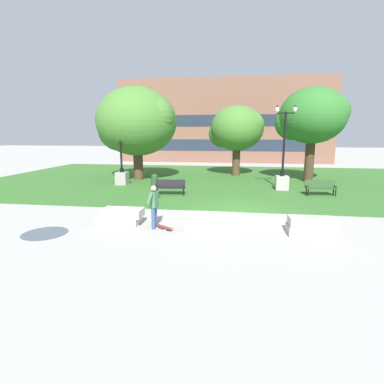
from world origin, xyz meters
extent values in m
plane|color=#A3A09B|center=(0.00, 0.00, 0.00)|extent=(140.00, 140.00, 0.00)
cube|color=#336628|center=(0.00, 10.00, 0.01)|extent=(40.00, 20.00, 0.02)
cube|color=#B2ADA3|center=(-5.05, -2.50, 0.16)|extent=(1.80, 0.90, 0.32)
cube|color=#BBB6AB|center=(-4.86, -2.50, 0.48)|extent=(1.66, 0.83, 0.32)
cube|color=#B2ADA3|center=(-1.25, -2.79, 0.16)|extent=(1.80, 0.90, 0.32)
cube|color=#BBB6AB|center=(-1.29, -2.79, 0.48)|extent=(1.66, 0.83, 0.32)
cube|color=#9E9991|center=(2.55, -2.79, 0.16)|extent=(1.80, 0.90, 0.32)
cube|color=#A6A098|center=(2.52, -2.79, 0.48)|extent=(1.66, 0.83, 0.32)
cylinder|color=#384C7A|center=(-3.39, -2.80, 0.43)|extent=(0.15, 0.15, 0.86)
cylinder|color=#384C7A|center=(-3.42, -3.00, 0.43)|extent=(0.15, 0.15, 0.86)
cube|color=#3D7047|center=(-3.41, -2.90, 1.16)|extent=(0.28, 0.42, 0.60)
cylinder|color=#3D7047|center=(-3.38, -2.43, 1.29)|extent=(0.16, 0.51, 0.42)
cylinder|color=#3D7047|center=(-3.44, -3.38, 1.29)|extent=(0.16, 0.51, 0.42)
sphere|color=tan|center=(-3.41, -2.90, 1.60)|extent=(0.22, 0.22, 0.22)
cube|color=maroon|center=(-3.05, -2.93, 0.09)|extent=(0.77, 0.62, 0.02)
cube|color=maroon|center=(-2.68, -3.19, 0.11)|extent=(0.21, 0.23, 0.06)
cube|color=maroon|center=(-3.42, -2.68, 0.11)|extent=(0.21, 0.23, 0.06)
cylinder|color=silver|center=(-2.81, -2.97, 0.03)|extent=(0.06, 0.06, 0.06)
cylinder|color=silver|center=(-2.93, -3.15, 0.03)|extent=(0.06, 0.06, 0.06)
cylinder|color=silver|center=(-3.17, -2.72, 0.03)|extent=(0.06, 0.06, 0.06)
cylinder|color=silver|center=(-3.30, -2.90, 0.03)|extent=(0.06, 0.06, 0.06)
cylinder|color=#47515B|center=(-7.30, -4.09, 0.00)|extent=(1.65, 1.65, 0.01)
cube|color=black|center=(-4.17, 3.43, 0.46)|extent=(1.84, 0.66, 0.05)
cube|color=black|center=(-4.20, 3.67, 0.69)|extent=(1.80, 0.34, 0.46)
cube|color=black|center=(-5.00, 3.32, 0.58)|extent=(0.11, 0.40, 0.04)
cube|color=black|center=(-3.34, 3.53, 0.58)|extent=(0.11, 0.40, 0.04)
cylinder|color=black|center=(-4.94, 3.17, 0.23)|extent=(0.07, 0.07, 0.41)
cylinder|color=black|center=(-3.36, 3.36, 0.23)|extent=(0.07, 0.07, 0.41)
cylinder|color=black|center=(-4.98, 3.49, 0.23)|extent=(0.07, 0.07, 0.41)
cylinder|color=black|center=(-3.39, 3.68, 0.23)|extent=(0.07, 0.07, 0.41)
cube|color=#284723|center=(4.76, 4.53, 0.46)|extent=(1.84, 0.63, 0.05)
cube|color=#284723|center=(4.73, 4.78, 0.69)|extent=(1.80, 0.31, 0.46)
cube|color=black|center=(3.92, 4.44, 0.58)|extent=(0.10, 0.40, 0.04)
cube|color=black|center=(5.59, 4.62, 0.58)|extent=(0.10, 0.40, 0.04)
cylinder|color=black|center=(3.98, 4.29, 0.23)|extent=(0.07, 0.07, 0.41)
cylinder|color=black|center=(5.57, 4.46, 0.23)|extent=(0.07, 0.07, 0.41)
cylinder|color=black|center=(3.94, 4.61, 0.23)|extent=(0.07, 0.07, 0.41)
cylinder|color=black|center=(5.53, 4.78, 0.23)|extent=(0.07, 0.07, 0.41)
cube|color=#ADA89E|center=(2.73, 6.24, 0.47)|extent=(0.80, 0.80, 0.90)
cylinder|color=black|center=(2.73, 6.24, 1.07)|extent=(0.28, 0.28, 0.30)
cylinder|color=black|center=(2.73, 6.24, 2.97)|extent=(0.14, 0.14, 4.10)
cube|color=black|center=(2.73, 6.24, 4.92)|extent=(1.10, 0.08, 0.08)
ellipsoid|color=white|center=(2.18, 6.24, 5.16)|extent=(0.22, 0.22, 0.36)
cone|color=black|center=(2.18, 6.24, 5.35)|extent=(0.20, 0.20, 0.13)
ellipsoid|color=white|center=(3.28, 6.24, 5.16)|extent=(0.22, 0.22, 0.36)
cone|color=black|center=(3.28, 6.24, 5.35)|extent=(0.20, 0.20, 0.13)
cube|color=gray|center=(-8.42, 6.64, 0.47)|extent=(0.80, 0.80, 0.90)
cylinder|color=black|center=(-8.42, 6.64, 1.07)|extent=(0.28, 0.28, 0.30)
cylinder|color=black|center=(-8.42, 6.64, 3.00)|extent=(0.14, 0.14, 4.15)
cube|color=black|center=(-8.42, 6.64, 4.97)|extent=(1.10, 0.08, 0.08)
ellipsoid|color=white|center=(-8.97, 6.64, 5.21)|extent=(0.22, 0.22, 0.36)
cone|color=black|center=(-8.97, 6.64, 5.41)|extent=(0.20, 0.20, 0.13)
ellipsoid|color=white|center=(-7.87, 6.64, 5.21)|extent=(0.22, 0.22, 0.36)
cone|color=black|center=(-7.87, 6.64, 5.41)|extent=(0.20, 0.20, 0.13)
cylinder|color=#42301E|center=(5.24, 10.01, 1.82)|extent=(0.68, 0.68, 3.61)
ellipsoid|color=#2D6B28|center=(5.24, 10.01, 4.96)|extent=(4.85, 4.85, 4.12)
sphere|color=#2D6B28|center=(3.91, 10.49, 4.48)|extent=(2.67, 2.67, 2.67)
sphere|color=#2D6B28|center=(6.46, 9.52, 5.20)|extent=(2.42, 2.42, 2.42)
cylinder|color=#4C3823|center=(-0.27, 12.63, 1.44)|extent=(0.67, 0.67, 2.84)
ellipsoid|color=#42752D|center=(-0.27, 12.63, 4.10)|extent=(4.50, 4.50, 3.83)
sphere|color=#42752D|center=(-1.51, 13.08, 3.65)|extent=(2.48, 2.48, 2.48)
sphere|color=#42752D|center=(0.86, 12.18, 4.32)|extent=(2.25, 2.25, 2.25)
cylinder|color=#4C3823|center=(-8.01, 9.16, 1.44)|extent=(0.75, 0.75, 2.84)
ellipsoid|color=#42752D|center=(-8.01, 9.16, 4.56)|extent=(6.20, 6.20, 5.27)
sphere|color=#42752D|center=(-9.72, 9.78, 3.94)|extent=(3.41, 3.41, 3.41)
sphere|color=#42752D|center=(-6.46, 8.54, 4.87)|extent=(3.10, 3.10, 3.10)
cylinder|color=#234C28|center=(-5.77, 5.78, 0.42)|extent=(0.48, 0.48, 0.80)
cone|color=#234C28|center=(-5.77, 5.78, 0.90)|extent=(0.49, 0.49, 0.16)
cube|color=brown|center=(-1.94, 24.50, 5.17)|extent=(26.67, 1.00, 10.34)
cube|color=#232D3D|center=(-1.94, 23.98, 2.20)|extent=(20.00, 0.03, 1.40)
cube|color=#232D3D|center=(-1.94, 23.98, 5.20)|extent=(20.00, 0.03, 1.40)
camera|label=1|loc=(-0.33, -13.84, 3.68)|focal=28.00mm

